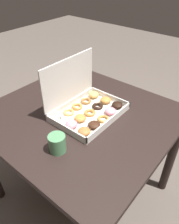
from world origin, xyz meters
TOP-DOWN VIEW (x-y plane):
  - ground_plane at (0.00, 0.00)m, footprint 8.00×8.00m
  - dining_table at (0.00, 0.00)m, footprint 0.92×0.98m
  - donut_box at (0.03, -0.02)m, footprint 0.38×0.29m
  - coffee_mug at (-0.27, -0.11)m, footprint 0.08×0.08m

SIDE VIEW (x-z plane):
  - ground_plane at x=0.00m, z-range 0.00..0.00m
  - dining_table at x=0.00m, z-range 0.26..0.98m
  - coffee_mug at x=-0.27m, z-range 0.72..0.81m
  - donut_box at x=0.03m, z-range 0.63..0.92m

